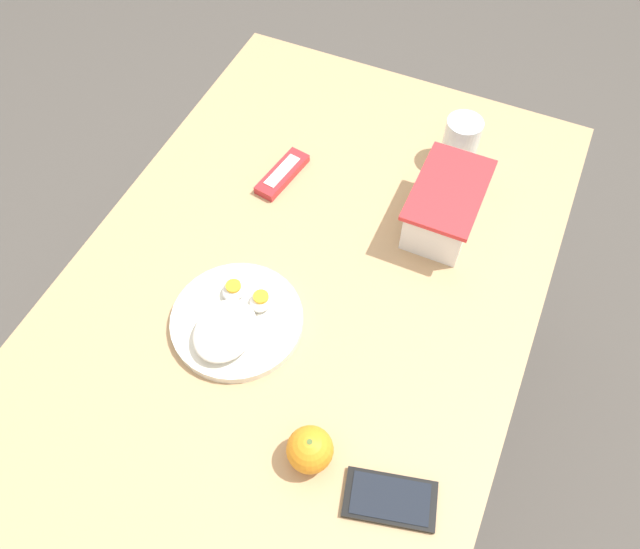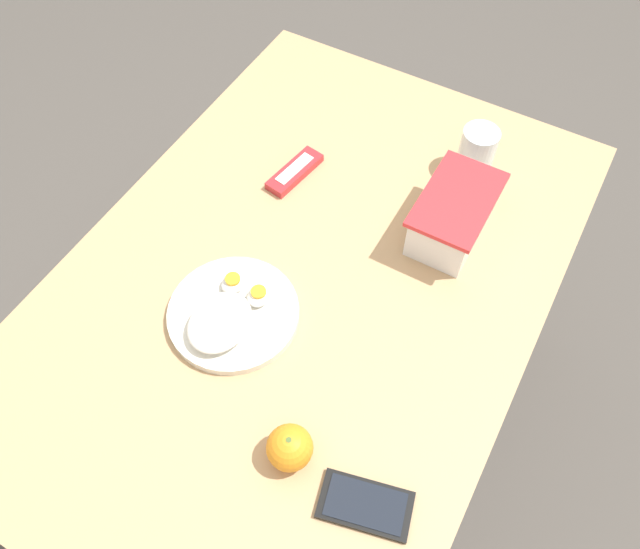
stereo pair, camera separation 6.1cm
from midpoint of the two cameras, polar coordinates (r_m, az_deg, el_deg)
The scene contains 8 objects.
ground_plane at distance 1.84m, azimuth 0.01°, elevation -12.60°, with size 10.00×10.00×0.00m, color #4C4742.
table at distance 1.27m, azimuth 0.01°, elevation -2.49°, with size 1.27×0.87×0.72m.
food_container at distance 1.26m, azimuth 13.43°, elevation 5.08°, with size 0.21×0.13×0.10m.
orange_fruit at distance 1.01m, azimuth -1.00°, elevation -15.63°, with size 0.08×0.08×0.08m.
rice_plate at distance 1.14m, azimuth -6.68°, elevation -3.70°, with size 0.24×0.24×0.05m.
candy_bar at distance 1.35m, azimuth -1.02°, elevation 9.34°, with size 0.15×0.07×0.02m.
cell_phone at distance 1.03m, azimuth 5.99°, elevation -20.29°, with size 0.11×0.16×0.01m.
drinking_glass at distance 1.38m, azimuth 15.41°, elevation 10.81°, with size 0.08×0.08×0.10m.
Camera 2 is at (0.55, 0.35, 1.72)m, focal length 35.00 mm.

